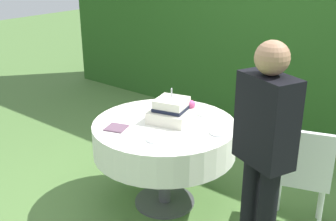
{
  "coord_description": "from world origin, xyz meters",
  "views": [
    {
      "loc": [
        1.96,
        -2.41,
        2.07
      ],
      "look_at": [
        0.01,
        0.04,
        0.85
      ],
      "focal_mm": 44.79,
      "sensor_mm": 36.0,
      "label": 1
    }
  ],
  "objects_px": {
    "standing_person": "(264,150)",
    "serving_plate_right": "(162,105)",
    "cake_table": "(165,138)",
    "wedding_cake": "(172,111)",
    "serving_plate_far": "(205,114)",
    "napkin_stack": "(116,128)",
    "garden_chair": "(303,170)",
    "serving_plate_left": "(218,133)",
    "serving_plate_near": "(154,140)"
  },
  "relations": [
    {
      "from": "standing_person",
      "to": "serving_plate_right",
      "type": "bearing_deg",
      "value": 155.32
    },
    {
      "from": "cake_table",
      "to": "wedding_cake",
      "type": "height_order",
      "value": "wedding_cake"
    },
    {
      "from": "serving_plate_far",
      "to": "napkin_stack",
      "type": "relative_size",
      "value": 0.87
    },
    {
      "from": "garden_chair",
      "to": "standing_person",
      "type": "relative_size",
      "value": 0.56
    },
    {
      "from": "serving_plate_left",
      "to": "standing_person",
      "type": "bearing_deg",
      "value": -34.31
    },
    {
      "from": "wedding_cake",
      "to": "napkin_stack",
      "type": "height_order",
      "value": "wedding_cake"
    },
    {
      "from": "cake_table",
      "to": "serving_plate_near",
      "type": "bearing_deg",
      "value": -64.4
    },
    {
      "from": "serving_plate_far",
      "to": "garden_chair",
      "type": "xyz_separation_m",
      "value": [
        0.89,
        -0.03,
        -0.21
      ]
    },
    {
      "from": "garden_chair",
      "to": "serving_plate_left",
      "type": "bearing_deg",
      "value": -158.9
    },
    {
      "from": "serving_plate_right",
      "to": "serving_plate_far",
      "type": "bearing_deg",
      "value": 7.67
    },
    {
      "from": "garden_chair",
      "to": "serving_plate_far",
      "type": "bearing_deg",
      "value": 177.98
    },
    {
      "from": "serving_plate_far",
      "to": "serving_plate_left",
      "type": "relative_size",
      "value": 1.03
    },
    {
      "from": "wedding_cake",
      "to": "serving_plate_right",
      "type": "relative_size",
      "value": 3.31
    },
    {
      "from": "serving_plate_near",
      "to": "serving_plate_left",
      "type": "distance_m",
      "value": 0.5
    },
    {
      "from": "serving_plate_left",
      "to": "standing_person",
      "type": "distance_m",
      "value": 0.69
    },
    {
      "from": "standing_person",
      "to": "garden_chair",
      "type": "bearing_deg",
      "value": 85.71
    },
    {
      "from": "serving_plate_near",
      "to": "serving_plate_left",
      "type": "height_order",
      "value": "same"
    },
    {
      "from": "napkin_stack",
      "to": "garden_chair",
      "type": "xyz_separation_m",
      "value": [
        1.27,
        0.64,
        -0.21
      ]
    },
    {
      "from": "serving_plate_near",
      "to": "serving_plate_right",
      "type": "bearing_deg",
      "value": 124.45
    },
    {
      "from": "serving_plate_near",
      "to": "standing_person",
      "type": "relative_size",
      "value": 0.07
    },
    {
      "from": "cake_table",
      "to": "serving_plate_right",
      "type": "bearing_deg",
      "value": 131.84
    },
    {
      "from": "standing_person",
      "to": "napkin_stack",
      "type": "bearing_deg",
      "value": -178.47
    },
    {
      "from": "serving_plate_left",
      "to": "napkin_stack",
      "type": "distance_m",
      "value": 0.79
    },
    {
      "from": "serving_plate_left",
      "to": "standing_person",
      "type": "height_order",
      "value": "standing_person"
    },
    {
      "from": "cake_table",
      "to": "garden_chair",
      "type": "xyz_separation_m",
      "value": [
        1.05,
        0.32,
        -0.08
      ]
    },
    {
      "from": "cake_table",
      "to": "napkin_stack",
      "type": "bearing_deg",
      "value": -125.68
    },
    {
      "from": "cake_table",
      "to": "standing_person",
      "type": "bearing_deg",
      "value": -15.88
    },
    {
      "from": "cake_table",
      "to": "serving_plate_far",
      "type": "xyz_separation_m",
      "value": [
        0.16,
        0.35,
        0.14
      ]
    },
    {
      "from": "serving_plate_far",
      "to": "serving_plate_left",
      "type": "xyz_separation_m",
      "value": [
        0.29,
        -0.26,
        0.0
      ]
    },
    {
      "from": "cake_table",
      "to": "serving_plate_near",
      "type": "xyz_separation_m",
      "value": [
        0.14,
        -0.3,
        0.14
      ]
    },
    {
      "from": "serving_plate_left",
      "to": "garden_chair",
      "type": "height_order",
      "value": "garden_chair"
    },
    {
      "from": "wedding_cake",
      "to": "serving_plate_left",
      "type": "height_order",
      "value": "wedding_cake"
    },
    {
      "from": "serving_plate_far",
      "to": "serving_plate_right",
      "type": "xyz_separation_m",
      "value": [
        -0.43,
        -0.06,
        0.0
      ]
    },
    {
      "from": "napkin_stack",
      "to": "garden_chair",
      "type": "distance_m",
      "value": 1.44
    },
    {
      "from": "serving_plate_far",
      "to": "standing_person",
      "type": "relative_size",
      "value": 0.08
    },
    {
      "from": "wedding_cake",
      "to": "serving_plate_far",
      "type": "bearing_deg",
      "value": 62.63
    },
    {
      "from": "serving_plate_near",
      "to": "standing_person",
      "type": "distance_m",
      "value": 0.87
    },
    {
      "from": "wedding_cake",
      "to": "serving_plate_far",
      "type": "relative_size",
      "value": 2.91
    },
    {
      "from": "cake_table",
      "to": "serving_plate_far",
      "type": "bearing_deg",
      "value": 65.89
    },
    {
      "from": "serving_plate_far",
      "to": "serving_plate_near",
      "type": "bearing_deg",
      "value": -91.29
    },
    {
      "from": "cake_table",
      "to": "wedding_cake",
      "type": "distance_m",
      "value": 0.23
    },
    {
      "from": "serving_plate_near",
      "to": "serving_plate_right",
      "type": "height_order",
      "value": "same"
    },
    {
      "from": "cake_table",
      "to": "napkin_stack",
      "type": "distance_m",
      "value": 0.41
    },
    {
      "from": "wedding_cake",
      "to": "napkin_stack",
      "type": "relative_size",
      "value": 2.51
    },
    {
      "from": "napkin_stack",
      "to": "standing_person",
      "type": "distance_m",
      "value": 1.24
    },
    {
      "from": "serving_plate_far",
      "to": "serving_plate_left",
      "type": "bearing_deg",
      "value": -42.23
    },
    {
      "from": "serving_plate_left",
      "to": "serving_plate_right",
      "type": "xyz_separation_m",
      "value": [
        -0.71,
        0.2,
        0.0
      ]
    },
    {
      "from": "serving_plate_near",
      "to": "garden_chair",
      "type": "height_order",
      "value": "garden_chair"
    },
    {
      "from": "serving_plate_far",
      "to": "standing_person",
      "type": "height_order",
      "value": "standing_person"
    },
    {
      "from": "serving_plate_far",
      "to": "garden_chair",
      "type": "bearing_deg",
      "value": -2.02
    }
  ]
}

